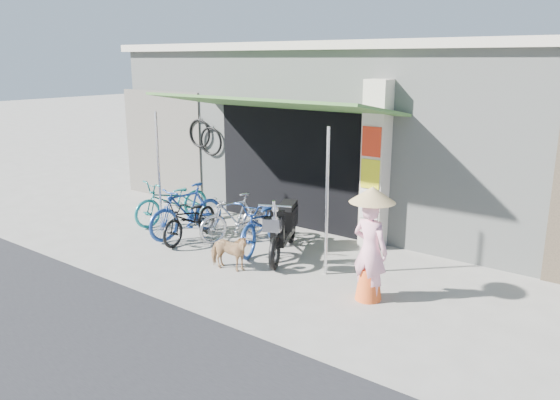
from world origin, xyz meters
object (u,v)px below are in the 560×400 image
Objects in this scene: street_dog at (228,252)px; nun at (370,244)px; bike_silver at (235,217)px; moped at (284,227)px; bike_black at (191,219)px; bike_navy at (262,223)px; bike_teal at (172,201)px; bike_blue at (187,211)px.

street_dog is 2.42m from nun.
street_dog is at bearing -33.59° from bike_silver.
moped is at bearing -14.62° from nun.
bike_black is at bearing -124.63° from bike_silver.
bike_navy is at bearing 7.97° from bike_black.
bike_teal is at bearing -4.61° from nun.
bike_navy is at bearing 19.36° from bike_blue.
nun reaches higher than street_dog.
street_dog is 0.41× the size of moped.
bike_black is at bearing 53.17° from street_dog.
bike_black is at bearing -19.09° from bike_blue.
moped is at bearing 5.59° from bike_teal.
bike_teal is 1.02m from bike_blue.
moped is (3.01, -0.15, 0.03)m from bike_teal.
nun is at bearing -14.30° from bike_black.
bike_blue is at bearing 174.74° from bike_navy.
nun is at bearing 2.01° from bike_blue.
bike_silver is at bearing 27.40° from bike_black.
moped reaches higher than bike_teal.
bike_black is at bearing 0.66° from nun.
bike_silver reaches higher than street_dog.
bike_teal reaches higher than bike_silver.
bike_blue reaches higher than bike_navy.
bike_teal reaches higher than street_dog.
nun is (2.33, 0.39, 0.51)m from street_dog.
street_dog is (1.61, -0.72, -0.10)m from bike_black.
nun reaches higher than bike_silver.
bike_silver is (1.80, -0.07, -0.02)m from bike_teal.
bike_teal is 0.97× the size of bike_navy.
bike_navy is 2.70m from nun.
nun is (4.17, -0.45, 0.32)m from bike_blue.
nun is (2.56, -0.77, 0.35)m from bike_navy.
bike_teal is at bearing 152.55° from moped.
bike_blue reaches higher than bike_black.
bike_blue is 0.93× the size of bike_navy.
nun reaches higher than bike_teal.
bike_silver is at bearing 158.57° from bike_navy.
nun is (3.28, -0.83, 0.38)m from bike_silver.
bike_teal is 5.17m from nun.
moped reaches higher than bike_navy.
bike_navy is at bearing 13.54° from bike_silver.
bike_blue is 0.94× the size of moped.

